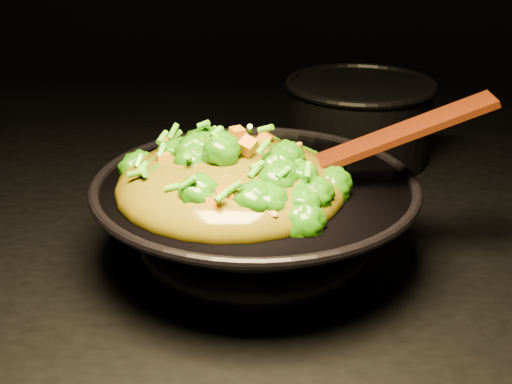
# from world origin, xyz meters

# --- Properties ---
(wok) EXTENTS (0.48, 0.48, 0.11)m
(wok) POSITION_xyz_m (-0.08, -0.05, 0.95)
(wok) COLOR black
(wok) RESTS_ON stovetop
(stir_fry) EXTENTS (0.28, 0.28, 0.09)m
(stir_fry) POSITION_xyz_m (-0.11, -0.07, 1.05)
(stir_fry) COLOR #226607
(stir_fry) RESTS_ON wok
(spatula) EXTENTS (0.29, 0.07, 0.12)m
(spatula) POSITION_xyz_m (0.05, -0.05, 1.06)
(spatula) COLOR #3D1A05
(spatula) RESTS_ON wok
(back_pot) EXTENTS (0.29, 0.29, 0.14)m
(back_pot) POSITION_xyz_m (0.06, 0.32, 0.97)
(back_pot) COLOR black
(back_pot) RESTS_ON stovetop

